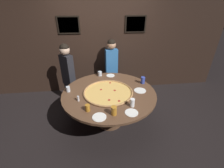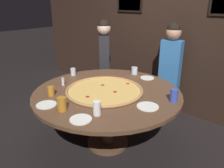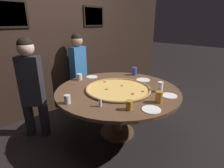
{
  "view_description": "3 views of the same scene",
  "coord_description": "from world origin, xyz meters",
  "px_view_note": "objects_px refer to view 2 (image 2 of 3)",
  "views": [
    {
      "loc": [
        -0.22,
        -2.38,
        2.2
      ],
      "look_at": [
        0.06,
        -0.0,
        0.9
      ],
      "focal_mm": 24.0,
      "sensor_mm": 36.0,
      "label": 1
    },
    {
      "loc": [
        1.63,
        -1.74,
        1.75
      ],
      "look_at": [
        0.05,
        0.03,
        0.83
      ],
      "focal_mm": 35.0,
      "sensor_mm": 36.0,
      "label": 2
    },
    {
      "loc": [
        -1.71,
        -1.57,
        1.64
      ],
      "look_at": [
        -0.04,
        0.07,
        0.81
      ],
      "focal_mm": 28.0,
      "sensor_mm": 36.0,
      "label": 3
    }
  ],
  "objects_px": {
    "drink_cup_far_right": "(97,108)",
    "drink_cup_far_left": "(51,91)",
    "white_plate_left_side": "(148,106)",
    "dining_table": "(107,100)",
    "white_plate_right_side": "(46,105)",
    "diner_far_left": "(170,66)",
    "drink_cup_front_edge": "(62,104)",
    "condiment_shaker": "(63,82)",
    "white_plate_far_back": "(147,78)",
    "drink_cup_near_right": "(73,72)",
    "drink_cup_near_left": "(174,95)",
    "drink_cup_by_shaker": "(134,71)",
    "white_plate_beside_cup": "(81,119)",
    "giant_pizza": "(104,90)",
    "diner_side_left": "(104,58)"
  },
  "relations": [
    {
      "from": "white_plate_right_side",
      "to": "dining_table",
      "type": "bearing_deg",
      "value": 73.03
    },
    {
      "from": "drink_cup_near_left",
      "to": "white_plate_right_side",
      "type": "xyz_separation_m",
      "value": [
        -0.93,
        -0.95,
        -0.07
      ]
    },
    {
      "from": "drink_cup_far_right",
      "to": "white_plate_left_side",
      "type": "distance_m",
      "value": 0.53
    },
    {
      "from": "drink_cup_near_left",
      "to": "drink_cup_by_shaker",
      "type": "bearing_deg",
      "value": 151.42
    },
    {
      "from": "white_plate_left_side",
      "to": "diner_side_left",
      "type": "distance_m",
      "value": 1.7
    },
    {
      "from": "giant_pizza",
      "to": "condiment_shaker",
      "type": "distance_m",
      "value": 0.56
    },
    {
      "from": "white_plate_right_side",
      "to": "white_plate_left_side",
      "type": "relative_size",
      "value": 0.93
    },
    {
      "from": "condiment_shaker",
      "to": "white_plate_left_side",
      "type": "bearing_deg",
      "value": 10.36
    },
    {
      "from": "drink_cup_by_shaker",
      "to": "drink_cup_far_left",
      "type": "bearing_deg",
      "value": -100.98
    },
    {
      "from": "drink_cup_front_edge",
      "to": "white_plate_right_side",
      "type": "bearing_deg",
      "value": -169.31
    },
    {
      "from": "dining_table",
      "to": "drink_cup_far_left",
      "type": "relative_size",
      "value": 16.1
    },
    {
      "from": "drink_cup_by_shaker",
      "to": "white_plate_right_side",
      "type": "distance_m",
      "value": 1.42
    },
    {
      "from": "white_plate_left_side",
      "to": "drink_cup_far_right",
      "type": "bearing_deg",
      "value": -119.82
    },
    {
      "from": "dining_table",
      "to": "drink_cup_near_right",
      "type": "height_order",
      "value": "drink_cup_near_right"
    },
    {
      "from": "white_plate_far_back",
      "to": "white_plate_beside_cup",
      "type": "bearing_deg",
      "value": -82.56
    },
    {
      "from": "dining_table",
      "to": "white_plate_beside_cup",
      "type": "height_order",
      "value": "white_plate_beside_cup"
    },
    {
      "from": "white_plate_far_back",
      "to": "giant_pizza",
      "type": "bearing_deg",
      "value": -99.48
    },
    {
      "from": "drink_cup_far_right",
      "to": "drink_cup_far_left",
      "type": "relative_size",
      "value": 1.29
    },
    {
      "from": "white_plate_left_side",
      "to": "condiment_shaker",
      "type": "xyz_separation_m",
      "value": [
        -1.13,
        -0.21,
        0.05
      ]
    },
    {
      "from": "drink_cup_near_left",
      "to": "drink_cup_by_shaker",
      "type": "distance_m",
      "value": 0.98
    },
    {
      "from": "drink_cup_near_left",
      "to": "white_plate_far_back",
      "type": "relative_size",
      "value": 0.74
    },
    {
      "from": "dining_table",
      "to": "white_plate_right_side",
      "type": "height_order",
      "value": "white_plate_right_side"
    },
    {
      "from": "dining_table",
      "to": "drink_cup_front_edge",
      "type": "height_order",
      "value": "drink_cup_front_edge"
    },
    {
      "from": "drink_cup_by_shaker",
      "to": "condiment_shaker",
      "type": "distance_m",
      "value": 1.04
    },
    {
      "from": "dining_table",
      "to": "diner_far_left",
      "type": "bearing_deg",
      "value": 81.51
    },
    {
      "from": "drink_cup_near_left",
      "to": "diner_far_left",
      "type": "height_order",
      "value": "diner_far_left"
    },
    {
      "from": "drink_cup_near_left",
      "to": "condiment_shaker",
      "type": "xyz_separation_m",
      "value": [
        -1.26,
        -0.49,
        -0.02
      ]
    },
    {
      "from": "giant_pizza",
      "to": "white_plate_right_side",
      "type": "distance_m",
      "value": 0.69
    },
    {
      "from": "diner_side_left",
      "to": "white_plate_beside_cup",
      "type": "bearing_deg",
      "value": 172.63
    },
    {
      "from": "dining_table",
      "to": "drink_cup_far_left",
      "type": "distance_m",
      "value": 0.66
    },
    {
      "from": "diner_far_left",
      "to": "drink_cup_near_right",
      "type": "bearing_deg",
      "value": 41.12
    },
    {
      "from": "drink_cup_by_shaker",
      "to": "white_plate_beside_cup",
      "type": "height_order",
      "value": "drink_cup_by_shaker"
    },
    {
      "from": "drink_cup_far_right",
      "to": "drink_cup_near_right",
      "type": "bearing_deg",
      "value": 151.62
    },
    {
      "from": "drink_cup_front_edge",
      "to": "white_plate_left_side",
      "type": "height_order",
      "value": "drink_cup_front_edge"
    },
    {
      "from": "dining_table",
      "to": "white_plate_right_side",
      "type": "xyz_separation_m",
      "value": [
        -0.21,
        -0.69,
        0.12
      ]
    },
    {
      "from": "drink_cup_near_right",
      "to": "drink_cup_by_shaker",
      "type": "relative_size",
      "value": 1.01
    },
    {
      "from": "drink_cup_near_left",
      "to": "condiment_shaker",
      "type": "relative_size",
      "value": 1.45
    },
    {
      "from": "drink_cup_by_shaker",
      "to": "drink_cup_front_edge",
      "type": "distance_m",
      "value": 1.38
    },
    {
      "from": "white_plate_right_side",
      "to": "condiment_shaker",
      "type": "xyz_separation_m",
      "value": [
        -0.33,
        0.46,
        0.05
      ]
    },
    {
      "from": "condiment_shaker",
      "to": "giant_pizza",
      "type": "bearing_deg",
      "value": 21.68
    },
    {
      "from": "dining_table",
      "to": "condiment_shaker",
      "type": "relative_size",
      "value": 17.93
    },
    {
      "from": "drink_cup_far_left",
      "to": "condiment_shaker",
      "type": "distance_m",
      "value": 0.33
    },
    {
      "from": "white_plate_left_side",
      "to": "giant_pizza",
      "type": "bearing_deg",
      "value": 179.86
    },
    {
      "from": "drink_cup_by_shaker",
      "to": "condiment_shaker",
      "type": "height_order",
      "value": "drink_cup_by_shaker"
    },
    {
      "from": "white_plate_far_back",
      "to": "white_plate_right_side",
      "type": "relative_size",
      "value": 0.91
    },
    {
      "from": "dining_table",
      "to": "diner_far_left",
      "type": "xyz_separation_m",
      "value": [
        0.18,
        1.2,
        0.2
      ]
    },
    {
      "from": "dining_table",
      "to": "white_plate_left_side",
      "type": "height_order",
      "value": "white_plate_left_side"
    },
    {
      "from": "giant_pizza",
      "to": "drink_cup_near_right",
      "type": "distance_m",
      "value": 0.75
    },
    {
      "from": "drink_cup_far_left",
      "to": "white_plate_right_side",
      "type": "xyz_separation_m",
      "value": [
        0.17,
        -0.17,
        -0.05
      ]
    },
    {
      "from": "giant_pizza",
      "to": "white_plate_far_back",
      "type": "xyz_separation_m",
      "value": [
        0.12,
        0.73,
        -0.01
      ]
    }
  ]
}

